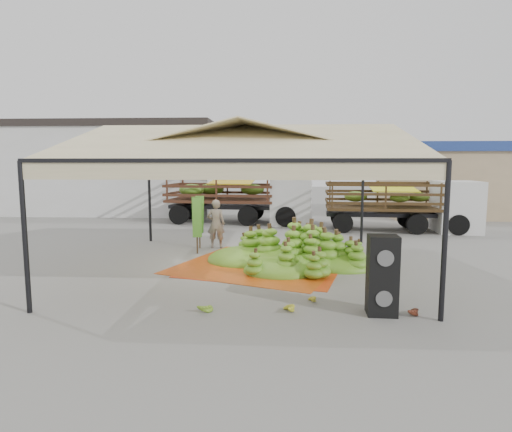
# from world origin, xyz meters

# --- Properties ---
(ground) EXTENTS (90.00, 90.00, 0.00)m
(ground) POSITION_xyz_m (0.00, 0.00, 0.00)
(ground) COLOR slate
(ground) RESTS_ON ground
(canopy_tent) EXTENTS (8.10, 8.10, 4.00)m
(canopy_tent) POSITION_xyz_m (0.00, 0.00, 3.30)
(canopy_tent) COLOR black
(canopy_tent) RESTS_ON ground
(building_white) EXTENTS (14.30, 6.30, 5.40)m
(building_white) POSITION_xyz_m (-10.00, 14.00, 2.71)
(building_white) COLOR silver
(building_white) RESTS_ON ground
(building_tan) EXTENTS (6.30, 5.30, 4.10)m
(building_tan) POSITION_xyz_m (10.00, 13.00, 2.07)
(building_tan) COLOR tan
(building_tan) RESTS_ON ground
(tarp_left) EXTENTS (5.59, 5.47, 0.01)m
(tarp_left) POSITION_xyz_m (0.37, 0.27, 0.01)
(tarp_left) COLOR #C64812
(tarp_left) RESTS_ON ground
(tarp_right) EXTENTS (5.12, 5.26, 0.01)m
(tarp_right) POSITION_xyz_m (0.64, 0.31, 0.01)
(tarp_right) COLOR red
(tarp_right) RESTS_ON ground
(banana_heap) EXTENTS (6.50, 5.97, 1.13)m
(banana_heap) POSITION_xyz_m (1.38, 0.53, 0.57)
(banana_heap) COLOR #4A811A
(banana_heap) RESTS_ON ground
(hand_yellow_a) EXTENTS (0.43, 0.37, 0.17)m
(hand_yellow_a) POSITION_xyz_m (1.59, -3.03, 0.09)
(hand_yellow_a) COLOR gold
(hand_yellow_a) RESTS_ON ground
(hand_yellow_b) EXTENTS (0.57, 0.51, 0.22)m
(hand_yellow_b) POSITION_xyz_m (1.08, -3.70, 0.11)
(hand_yellow_b) COLOR gold
(hand_yellow_b) RESTS_ON ground
(hand_red_a) EXTENTS (0.59, 0.55, 0.22)m
(hand_red_a) POSITION_xyz_m (3.49, -3.70, 0.11)
(hand_red_a) COLOR #5C2215
(hand_red_a) RESTS_ON ground
(hand_red_b) EXTENTS (0.55, 0.48, 0.22)m
(hand_red_b) POSITION_xyz_m (1.91, -0.72, 0.11)
(hand_red_b) COLOR #562E13
(hand_red_b) RESTS_ON ground
(hand_green) EXTENTS (0.62, 0.61, 0.22)m
(hand_green) POSITION_xyz_m (-0.56, -3.70, 0.11)
(hand_green) COLOR #497E1A
(hand_green) RESTS_ON ground
(hanging_bunches) EXTENTS (3.24, 0.24, 0.20)m
(hanging_bunches) POSITION_xyz_m (0.53, 1.33, 2.62)
(hanging_bunches) COLOR #55861B
(hanging_bunches) RESTS_ON ground
(speaker_stack) EXTENTS (0.59, 0.52, 1.57)m
(speaker_stack) POSITION_xyz_m (2.96, -3.70, 0.78)
(speaker_stack) COLOR black
(speaker_stack) RESTS_ON ground
(banana_leaves) EXTENTS (0.96, 1.36, 3.70)m
(banana_leaves) POSITION_xyz_m (-1.99, 2.23, 0.00)
(banana_leaves) COLOR #34771F
(banana_leaves) RESTS_ON ground
(vendor) EXTENTS (0.64, 0.43, 1.72)m
(vendor) POSITION_xyz_m (-1.28, 2.80, 0.86)
(vendor) COLOR gray
(vendor) RESTS_ON ground
(truck_left) EXTENTS (7.36, 3.09, 2.46)m
(truck_left) POSITION_xyz_m (-0.78, 9.41, 1.52)
(truck_left) COLOR #4B2619
(truck_left) RESTS_ON ground
(truck_right) EXTENTS (6.57, 2.64, 2.21)m
(truck_right) POSITION_xyz_m (6.53, 7.18, 1.36)
(truck_right) COLOR #462D17
(truck_right) RESTS_ON ground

